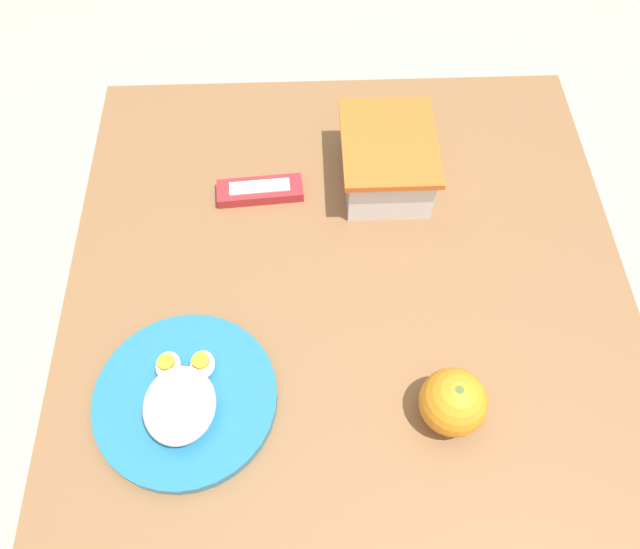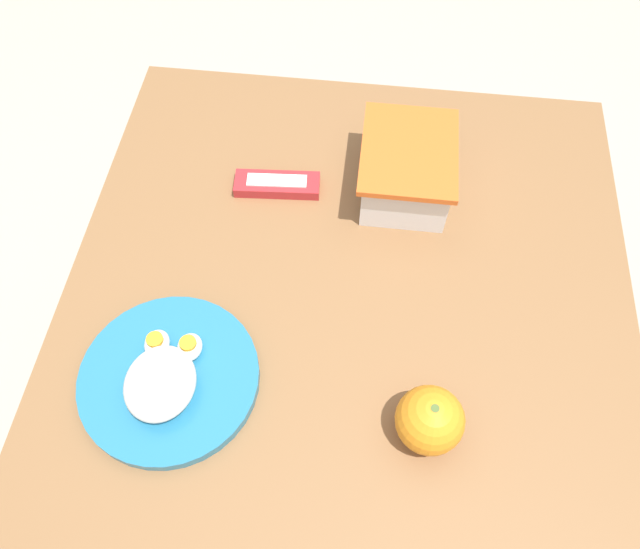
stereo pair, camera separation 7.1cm
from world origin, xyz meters
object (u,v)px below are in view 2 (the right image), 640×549
at_px(orange_fruit, 430,420).
at_px(candy_bar, 277,184).
at_px(rice_plate, 167,378).
at_px(food_container, 406,171).

relative_size(orange_fruit, candy_bar, 0.62).
xyz_separation_m(orange_fruit, rice_plate, (-0.02, -0.34, -0.02)).
bearing_deg(orange_fruit, candy_bar, -146.32).
distance_m(orange_fruit, candy_bar, 0.45).
bearing_deg(rice_plate, orange_fruit, 85.88).
relative_size(food_container, orange_fruit, 2.13).
distance_m(orange_fruit, rice_plate, 0.34).
distance_m(food_container, orange_fruit, 0.40).
bearing_deg(food_container, rice_plate, -38.13).
xyz_separation_m(rice_plate, candy_bar, (-0.35, 0.09, -0.01)).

